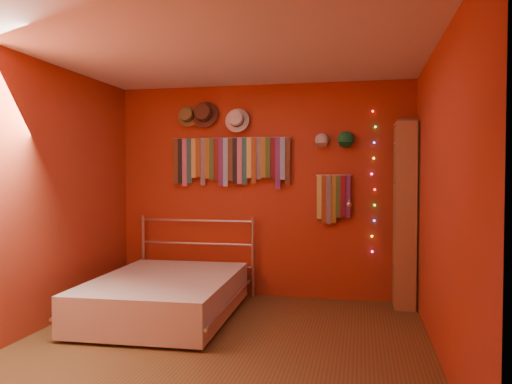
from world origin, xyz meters
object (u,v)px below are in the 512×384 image
Objects in this scene: reading_lamp at (349,204)px; bookshelf at (409,214)px; tie_rack at (230,159)px; bed at (165,295)px.

bookshelf reaches higher than reading_lamp.
reading_lamp is at bearing -6.29° from tie_rack.
reading_lamp is 0.64m from bookshelf.
tie_rack is 1.78m from bed.
bookshelf reaches higher than tie_rack.
reading_lamp is at bearing 179.92° from bookshelf.
reading_lamp is 2.19m from bed.
bookshelf is at bearing 17.56° from bed.
bed is at bearing -111.71° from tie_rack.
tie_rack reaches higher than bed.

